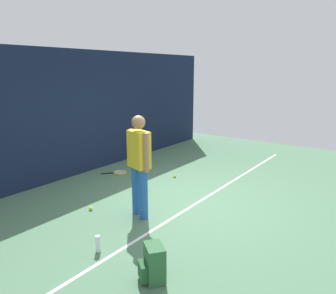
{
  "coord_description": "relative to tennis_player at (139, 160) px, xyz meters",
  "views": [
    {
      "loc": [
        -4.8,
        -3.1,
        2.4
      ],
      "look_at": [
        0.0,
        0.4,
        1.0
      ],
      "focal_mm": 35.23,
      "sensor_mm": 36.0,
      "label": 1
    }
  ],
  "objects": [
    {
      "name": "ground_plane",
      "position": [
        0.93,
        -0.3,
        -0.97
      ],
      "size": [
        12.0,
        12.0,
        0.0
      ],
      "primitive_type": "plane",
      "color": "#4C7556"
    },
    {
      "name": "back_fence",
      "position": [
        0.93,
        2.7,
        0.46
      ],
      "size": [
        10.0,
        0.1,
        2.85
      ],
      "primitive_type": "cube",
      "color": "#141E38",
      "rests_on": "ground"
    },
    {
      "name": "court_line",
      "position": [
        0.93,
        -0.49,
        -0.96
      ],
      "size": [
        9.0,
        0.05,
        0.0
      ],
      "primitive_type": "cube",
      "color": "white",
      "rests_on": "ground"
    },
    {
      "name": "tennis_player",
      "position": [
        0.0,
        0.0,
        0.0
      ],
      "size": [
        0.33,
        0.51,
        1.7
      ],
      "rotation": [
        0.0,
        0.0,
        -1.89
      ],
      "color": "#2659A5",
      "rests_on": "ground"
    },
    {
      "name": "tennis_racket",
      "position": [
        1.49,
        1.96,
        -0.95
      ],
      "size": [
        0.58,
        0.53,
        0.03
      ],
      "rotation": [
        0.0,
        0.0,
        5.57
      ],
      "color": "black",
      "rests_on": "ground"
    },
    {
      "name": "backpack",
      "position": [
        -1.23,
        -1.27,
        -0.76
      ],
      "size": [
        0.38,
        0.38,
        0.44
      ],
      "rotation": [
        0.0,
        0.0,
        4.06
      ],
      "color": "#2D6038",
      "rests_on": "ground"
    },
    {
      "name": "tennis_ball_near_player",
      "position": [
        2.0,
        0.69,
        -0.93
      ],
      "size": [
        0.07,
        0.07,
        0.07
      ],
      "primitive_type": "sphere",
      "color": "#CCE033",
      "rests_on": "ground"
    },
    {
      "name": "tennis_ball_by_fence",
      "position": [
        -0.34,
        0.84,
        -0.93
      ],
      "size": [
        0.07,
        0.07,
        0.07
      ],
      "primitive_type": "sphere",
      "color": "#CCE033",
      "rests_on": "ground"
    },
    {
      "name": "water_bottle",
      "position": [
        -1.18,
        -0.27,
        -0.85
      ],
      "size": [
        0.07,
        0.07,
        0.23
      ],
      "primitive_type": "cylinder",
      "color": "white",
      "rests_on": "ground"
    }
  ]
}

